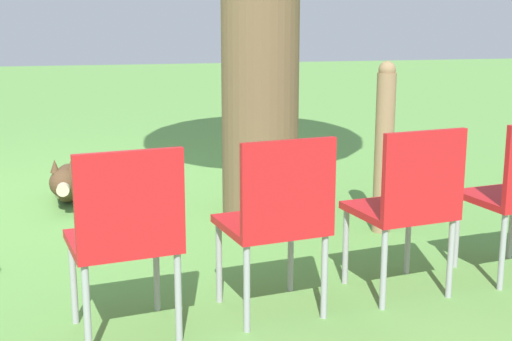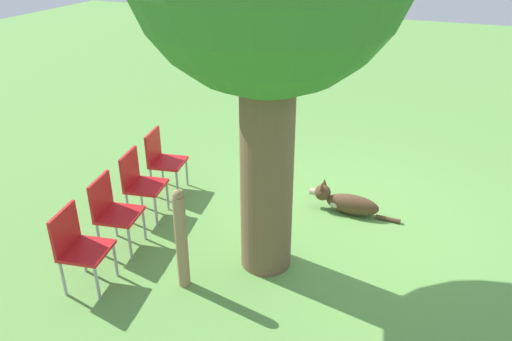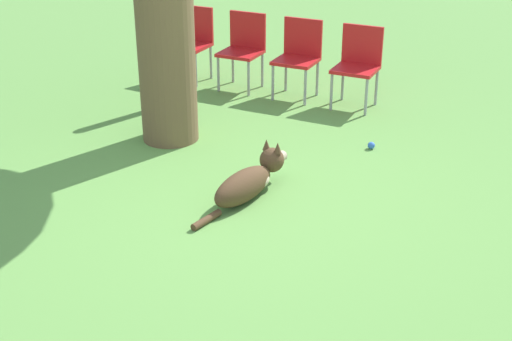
% 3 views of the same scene
% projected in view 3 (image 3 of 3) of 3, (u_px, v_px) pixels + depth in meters
% --- Properties ---
extents(ground_plane, '(30.00, 30.00, 0.00)m').
position_uv_depth(ground_plane, '(226.00, 179.00, 6.05)').
color(ground_plane, '#609947').
extents(dog, '(1.16, 0.25, 0.39)m').
position_uv_depth(dog, '(250.00, 181.00, 5.68)').
color(dog, '#513823').
rests_on(dog, ground_plane).
extents(fence_post, '(0.12, 0.12, 1.09)m').
position_uv_depth(fence_post, '(162.00, 57.00, 7.43)').
color(fence_post, '#937551').
rests_on(fence_post, ground_plane).
extents(red_chair_0, '(0.49, 0.50, 0.85)m').
position_uv_depth(red_chair_0, '(358.00, 61.00, 7.50)').
color(red_chair_0, red).
rests_on(red_chair_0, ground_plane).
extents(red_chair_1, '(0.49, 0.50, 0.85)m').
position_uv_depth(red_chair_1, '(299.00, 53.00, 7.78)').
color(red_chair_1, red).
rests_on(red_chair_1, ground_plane).
extents(red_chair_2, '(0.49, 0.50, 0.85)m').
position_uv_depth(red_chair_2, '(243.00, 46.00, 8.06)').
color(red_chair_2, red).
rests_on(red_chair_2, ground_plane).
extents(red_chair_3, '(0.49, 0.50, 0.85)m').
position_uv_depth(red_chair_3, '(192.00, 38.00, 8.34)').
color(red_chair_3, red).
rests_on(red_chair_3, ground_plane).
extents(tennis_ball, '(0.07, 0.07, 0.07)m').
position_uv_depth(tennis_ball, '(371.00, 145.00, 6.61)').
color(tennis_ball, blue).
rests_on(tennis_ball, ground_plane).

